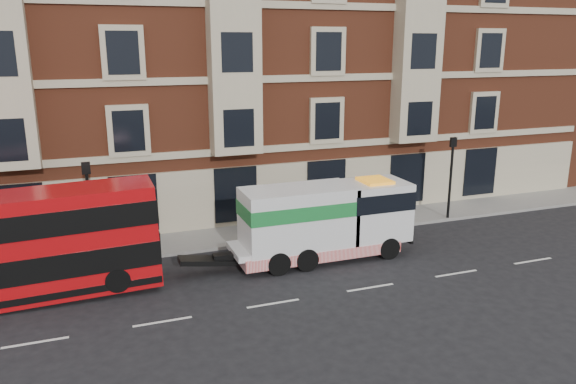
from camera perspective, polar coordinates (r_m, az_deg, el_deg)
The scene contains 7 objects.
ground at distance 20.93m, azimuth -1.52°, elevation -11.27°, with size 120.00×120.00×0.00m, color black.
sidewalk at distance 27.57m, azimuth -6.55°, elevation -4.57°, with size 90.00×3.00×0.15m, color slate.
victorian_terrace at distance 33.44m, azimuth -9.42°, elevation 16.17°, with size 45.00×12.00×20.40m.
lamp_post_west at distance 24.88m, azimuth -19.53°, elevation -1.23°, with size 0.35×0.15×4.35m.
lamp_post_east at distance 30.70m, azimuth 16.24°, elevation 2.00°, with size 0.35×0.15×4.35m.
double_decker_bus at distance 22.56m, azimuth -25.94°, elevation -4.98°, with size 9.98×2.29×4.04m.
tow_truck at distance 24.41m, azimuth 3.48°, elevation -2.92°, with size 7.98×2.36×3.33m.
Camera 1 is at (-5.97, -17.80, 9.25)m, focal length 35.00 mm.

